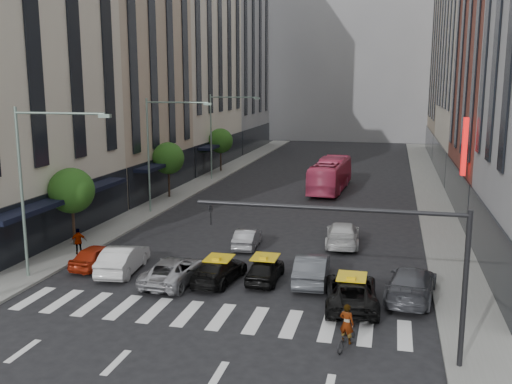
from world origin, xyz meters
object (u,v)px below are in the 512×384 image
Objects in this scene: pedestrian_far at (79,241)px; motorcycle at (346,338)px; streetlamp_far at (220,125)px; taxi_center at (265,269)px; car_white_front at (123,259)px; streetlamp_near at (36,170)px; bus at (330,175)px; taxi_left at (219,270)px; streetlamp_mid at (159,140)px; car_red at (97,256)px.

motorcycle is at bearing 117.81° from pedestrian_far.
streetlamp_far is 2.34× the size of taxi_center.
car_white_front is 7.97m from taxi_center.
taxi_center is at bearing -68.61° from streetlamp_far.
streetlamp_near reaches higher than pedestrian_far.
streetlamp_far is 13.18m from bus.
taxi_left is 2.43m from taxi_center.
bus is 7.01× the size of pedestrian_far.
streetlamp_mid is 2.34× the size of taxi_center.
taxi_center reaches higher than motorcycle.
car_white_front is 0.42× the size of bus.
streetlamp_near is at bearing 4.14° from motorcycle.
streetlamp_far is 5.68× the size of pedestrian_far.
motorcycle is (16.36, -20.33, -5.47)m from streetlamp_mid.
streetlamp_far is at bearing -89.62° from car_white_front.
streetlamp_far is 1.93× the size of car_white_front.
streetlamp_mid reaches higher than car_red.
streetlamp_far reaches higher than bus.
bus reaches higher than taxi_left.
taxi_left is (7.47, -0.74, -0.02)m from car_red.
motorcycle is (16.36, -36.33, -5.47)m from streetlamp_far.
motorcycle is (14.62, -6.93, -0.23)m from car_red.
streetlamp_mid is 0.81× the size of bus.
streetlamp_near is 1.00× the size of streetlamp_mid.
streetlamp_mid reaches higher than bus.
bus is (12.08, 13.03, -4.36)m from streetlamp_mid.
taxi_left is (9.21, 1.85, -5.26)m from streetlamp_near.
car_red is (1.74, -29.40, -5.24)m from streetlamp_far.
car_red is 28.40m from bus.
car_red is 2.34× the size of motorcycle.
streetlamp_mid is 5.68× the size of pedestrian_far.
bus is (8.49, 26.93, 0.78)m from car_white_front.
taxi_center is 0.35× the size of bus.
car_white_front is (3.59, -29.90, -5.14)m from streetlamp_far.
streetlamp_near is 2.31× the size of car_red.
streetlamp_near reaches higher than car_red.
pedestrian_far is at bearing -7.99° from motorcycle.
motorcycle is (12.77, -6.43, -0.33)m from car_white_front.
pedestrian_far reaches higher than car_white_front.
streetlamp_far is at bearing -10.68° from bus.
streetlamp_near is at bearing 18.80° from taxi_left.
bus is (10.34, 26.43, 0.88)m from car_red.
streetlamp_far reaches higher than pedestrian_far.
streetlamp_mid reaches higher than motorcycle.
streetlamp_far is 32.08m from taxi_center.
streetlamp_near is 17.78m from motorcycle.
car_white_front is (3.59, 2.10, -5.14)m from streetlamp_near.
streetlamp_mid reaches higher than car_white_front.
streetlamp_far is (0.00, 32.00, 0.00)m from streetlamp_near.
streetlamp_far is 2.03× the size of taxi_left.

